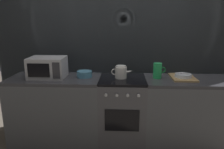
{
  "coord_description": "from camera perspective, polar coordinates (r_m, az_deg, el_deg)",
  "views": [
    {
      "loc": [
        -0.0,
        -2.73,
        1.65
      ],
      "look_at": [
        -0.14,
        0.0,
        0.95
      ],
      "focal_mm": 34.83,
      "sensor_mm": 36.0,
      "label": 1
    }
  ],
  "objects": [
    {
      "name": "back_wall",
      "position": [
        3.09,
        2.89,
        5.96
      ],
      "size": [
        3.6,
        0.05,
        2.4
      ],
      "color": "gray",
      "rests_on": "ground_plane"
    },
    {
      "name": "dish_pile",
      "position": [
        2.97,
        18.15,
        -0.52
      ],
      "size": [
        0.3,
        0.4,
        0.07
      ],
      "color": "tan",
      "rests_on": "counter_right"
    },
    {
      "name": "pitcher",
      "position": [
        2.88,
        11.89,
        1.01
      ],
      "size": [
        0.16,
        0.11,
        0.2
      ],
      "color": "green",
      "rests_on": "counter_right"
    },
    {
      "name": "kettle",
      "position": [
        2.83,
        2.41,
        0.67
      ],
      "size": [
        0.28,
        0.15,
        0.17
      ],
      "color": "white",
      "rests_on": "stove_unit"
    },
    {
      "name": "microwave",
      "position": [
        2.96,
        -16.53,
        1.78
      ],
      "size": [
        0.46,
        0.35,
        0.27
      ],
      "color": "#B2B2B7",
      "rests_on": "counter_left"
    },
    {
      "name": "ground_plane",
      "position": [
        3.19,
        2.6,
        -16.8
      ],
      "size": [
        8.0,
        8.0,
        0.0
      ],
      "primitive_type": "plane",
      "color": "#6B6054"
    },
    {
      "name": "stove_unit",
      "position": [
        2.98,
        2.7,
        -9.4
      ],
      "size": [
        0.6,
        0.63,
        0.9
      ],
      "color": "#4C4C51",
      "rests_on": "ground_plane"
    },
    {
      "name": "mixing_bowl",
      "position": [
        2.91,
        -7.2,
        0.13
      ],
      "size": [
        0.2,
        0.2,
        0.08
      ],
      "primitive_type": "cylinder",
      "color": "teal",
      "rests_on": "counter_left"
    },
    {
      "name": "counter_right",
      "position": [
        3.12,
        19.71,
        -9.19
      ],
      "size": [
        1.2,
        0.6,
        0.9
      ],
      "color": "#515459",
      "rests_on": "ground_plane"
    },
    {
      "name": "counter_left",
      "position": [
        3.11,
        -14.3,
        -8.77
      ],
      "size": [
        1.2,
        0.6,
        0.9
      ],
      "color": "#515459",
      "rests_on": "ground_plane"
    }
  ]
}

